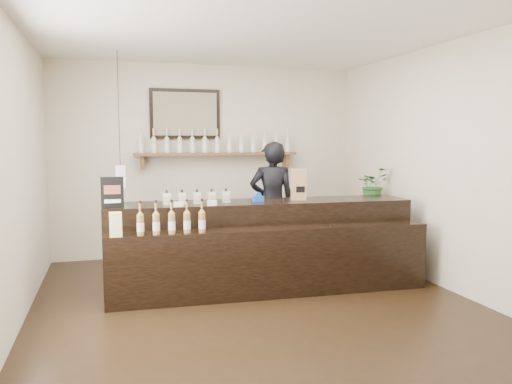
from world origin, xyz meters
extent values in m
plane|color=black|center=(0.00, 0.00, 0.00)|extent=(5.00, 5.00, 0.00)
plane|color=beige|center=(0.00, 2.50, 1.40)|extent=(4.50, 0.00, 4.50)
plane|color=beige|center=(0.00, -2.50, 1.40)|extent=(4.50, 0.00, 4.50)
plane|color=beige|center=(-2.25, 0.00, 1.40)|extent=(0.00, 5.00, 5.00)
plane|color=beige|center=(2.25, 0.00, 1.40)|extent=(0.00, 5.00, 5.00)
plane|color=white|center=(0.00, 0.00, 2.80)|extent=(5.00, 5.00, 0.00)
cube|color=brown|center=(0.10, 2.37, 1.50)|extent=(2.40, 0.25, 0.04)
cube|color=brown|center=(-0.98, 2.40, 1.38)|extent=(0.04, 0.20, 0.20)
cube|color=brown|center=(1.18, 2.40, 1.38)|extent=(0.04, 0.20, 0.20)
cube|color=black|center=(-0.35, 2.47, 2.08)|extent=(1.02, 0.04, 0.72)
cube|color=brown|center=(-0.35, 2.44, 2.08)|extent=(0.92, 0.01, 0.62)
cube|color=white|center=(-1.30, 1.60, 1.25)|extent=(0.12, 0.12, 0.28)
cylinder|color=black|center=(-1.30, 1.60, 2.09)|extent=(0.01, 0.01, 1.41)
cylinder|color=beige|center=(-1.00, 2.37, 1.62)|extent=(0.07, 0.07, 0.20)
cone|color=beige|center=(-1.00, 2.37, 1.75)|extent=(0.07, 0.07, 0.05)
cylinder|color=beige|center=(-1.00, 2.37, 1.81)|extent=(0.02, 0.02, 0.07)
cylinder|color=gold|center=(-1.00, 2.37, 1.86)|extent=(0.03, 0.03, 0.02)
cylinder|color=white|center=(-1.00, 2.37, 1.60)|extent=(0.07, 0.07, 0.09)
cylinder|color=beige|center=(-0.82, 2.37, 1.62)|extent=(0.07, 0.07, 0.20)
cone|color=beige|center=(-0.82, 2.37, 1.75)|extent=(0.07, 0.07, 0.05)
cylinder|color=beige|center=(-0.82, 2.37, 1.81)|extent=(0.02, 0.02, 0.07)
cylinder|color=gold|center=(-0.82, 2.37, 1.86)|extent=(0.03, 0.03, 0.02)
cylinder|color=white|center=(-0.82, 2.37, 1.60)|extent=(0.07, 0.07, 0.09)
cylinder|color=beige|center=(-0.63, 2.37, 1.62)|extent=(0.07, 0.07, 0.20)
cone|color=beige|center=(-0.63, 2.37, 1.75)|extent=(0.07, 0.07, 0.05)
cylinder|color=beige|center=(-0.63, 2.37, 1.81)|extent=(0.02, 0.02, 0.07)
cylinder|color=gold|center=(-0.63, 2.37, 1.86)|extent=(0.03, 0.03, 0.02)
cylinder|color=white|center=(-0.63, 2.37, 1.60)|extent=(0.07, 0.07, 0.09)
cylinder|color=beige|center=(-0.45, 2.37, 1.62)|extent=(0.07, 0.07, 0.20)
cone|color=beige|center=(-0.45, 2.37, 1.75)|extent=(0.07, 0.07, 0.05)
cylinder|color=beige|center=(-0.45, 2.37, 1.81)|extent=(0.02, 0.02, 0.07)
cylinder|color=gold|center=(-0.45, 2.37, 1.86)|extent=(0.03, 0.03, 0.02)
cylinder|color=white|center=(-0.45, 2.37, 1.60)|extent=(0.07, 0.07, 0.09)
cylinder|color=beige|center=(-0.27, 2.37, 1.62)|extent=(0.07, 0.07, 0.20)
cone|color=beige|center=(-0.27, 2.37, 1.75)|extent=(0.07, 0.07, 0.05)
cylinder|color=beige|center=(-0.27, 2.37, 1.81)|extent=(0.02, 0.02, 0.07)
cylinder|color=gold|center=(-0.27, 2.37, 1.86)|extent=(0.03, 0.03, 0.02)
cylinder|color=white|center=(-0.27, 2.37, 1.60)|extent=(0.07, 0.07, 0.09)
cylinder|color=beige|center=(-0.08, 2.37, 1.62)|extent=(0.07, 0.07, 0.20)
cone|color=beige|center=(-0.08, 2.37, 1.75)|extent=(0.07, 0.07, 0.05)
cylinder|color=beige|center=(-0.08, 2.37, 1.81)|extent=(0.02, 0.02, 0.07)
cylinder|color=gold|center=(-0.08, 2.37, 1.86)|extent=(0.03, 0.03, 0.02)
cylinder|color=white|center=(-0.08, 2.37, 1.60)|extent=(0.07, 0.07, 0.09)
cylinder|color=beige|center=(0.10, 2.37, 1.62)|extent=(0.07, 0.07, 0.20)
cone|color=beige|center=(0.10, 2.37, 1.75)|extent=(0.07, 0.07, 0.05)
cylinder|color=beige|center=(0.10, 2.37, 1.81)|extent=(0.02, 0.02, 0.07)
cylinder|color=gold|center=(0.10, 2.37, 1.86)|extent=(0.03, 0.03, 0.02)
cylinder|color=white|center=(0.10, 2.37, 1.60)|extent=(0.07, 0.07, 0.09)
cylinder|color=beige|center=(0.28, 2.37, 1.62)|extent=(0.07, 0.07, 0.20)
cone|color=beige|center=(0.28, 2.37, 1.75)|extent=(0.07, 0.07, 0.05)
cylinder|color=beige|center=(0.28, 2.37, 1.81)|extent=(0.02, 0.02, 0.07)
cylinder|color=gold|center=(0.28, 2.37, 1.86)|extent=(0.03, 0.03, 0.02)
cylinder|color=white|center=(0.28, 2.37, 1.60)|extent=(0.07, 0.07, 0.09)
cylinder|color=beige|center=(0.47, 2.37, 1.62)|extent=(0.07, 0.07, 0.20)
cone|color=beige|center=(0.47, 2.37, 1.75)|extent=(0.07, 0.07, 0.05)
cylinder|color=beige|center=(0.47, 2.37, 1.81)|extent=(0.02, 0.02, 0.07)
cylinder|color=gold|center=(0.47, 2.37, 1.86)|extent=(0.03, 0.03, 0.02)
cylinder|color=white|center=(0.47, 2.37, 1.60)|extent=(0.07, 0.07, 0.09)
cylinder|color=beige|center=(0.65, 2.37, 1.62)|extent=(0.07, 0.07, 0.20)
cone|color=beige|center=(0.65, 2.37, 1.75)|extent=(0.07, 0.07, 0.05)
cylinder|color=beige|center=(0.65, 2.37, 1.81)|extent=(0.02, 0.02, 0.07)
cylinder|color=gold|center=(0.65, 2.37, 1.86)|extent=(0.03, 0.03, 0.02)
cylinder|color=white|center=(0.65, 2.37, 1.60)|extent=(0.07, 0.07, 0.09)
cylinder|color=beige|center=(0.83, 2.37, 1.62)|extent=(0.07, 0.07, 0.20)
cone|color=beige|center=(0.83, 2.37, 1.75)|extent=(0.07, 0.07, 0.05)
cylinder|color=beige|center=(0.83, 2.37, 1.81)|extent=(0.02, 0.02, 0.07)
cylinder|color=gold|center=(0.83, 2.37, 1.86)|extent=(0.03, 0.03, 0.02)
cylinder|color=white|center=(0.83, 2.37, 1.60)|extent=(0.07, 0.07, 0.09)
cylinder|color=beige|center=(1.02, 2.37, 1.62)|extent=(0.07, 0.07, 0.20)
cone|color=beige|center=(1.02, 2.37, 1.75)|extent=(0.07, 0.07, 0.05)
cylinder|color=beige|center=(1.02, 2.37, 1.81)|extent=(0.02, 0.02, 0.07)
cylinder|color=gold|center=(1.02, 2.37, 1.86)|extent=(0.03, 0.03, 0.02)
cylinder|color=white|center=(1.02, 2.37, 1.60)|extent=(0.07, 0.07, 0.09)
cylinder|color=beige|center=(1.20, 2.37, 1.62)|extent=(0.07, 0.07, 0.20)
cone|color=beige|center=(1.20, 2.37, 1.75)|extent=(0.07, 0.07, 0.05)
cylinder|color=beige|center=(1.20, 2.37, 1.81)|extent=(0.02, 0.02, 0.07)
cylinder|color=gold|center=(1.20, 2.37, 1.86)|extent=(0.03, 0.03, 0.02)
cylinder|color=white|center=(1.20, 2.37, 1.60)|extent=(0.07, 0.07, 0.09)
cube|color=black|center=(0.26, 0.70, 0.50)|extent=(3.58, 0.81, 0.99)
cube|color=black|center=(0.26, 0.23, 0.38)|extent=(3.56, 0.49, 0.75)
cube|color=white|center=(-0.73, 0.47, 1.02)|extent=(0.10, 0.04, 0.05)
cube|color=white|center=(-0.37, 0.47, 1.02)|extent=(0.10, 0.04, 0.05)
cube|color=#D7E088|center=(-1.39, 0.23, 0.81)|extent=(0.12, 0.12, 0.12)
cube|color=#D7E088|center=(-1.39, 0.23, 0.93)|extent=(0.12, 0.12, 0.12)
cube|color=beige|center=(-0.84, 0.65, 1.06)|extent=(0.08, 0.08, 0.13)
cube|color=#CA9D9E|center=(-0.84, 0.60, 1.06)|extent=(0.07, 0.00, 0.06)
cylinder|color=black|center=(-0.84, 0.65, 1.14)|extent=(0.02, 0.02, 0.03)
cube|color=beige|center=(-0.67, 0.65, 1.06)|extent=(0.08, 0.08, 0.13)
cube|color=#CA9D9E|center=(-0.67, 0.60, 1.06)|extent=(0.07, 0.00, 0.06)
cylinder|color=black|center=(-0.67, 0.65, 1.14)|extent=(0.02, 0.02, 0.03)
cube|color=beige|center=(-0.50, 0.65, 1.06)|extent=(0.08, 0.08, 0.13)
cube|color=#CA9D9E|center=(-0.50, 0.60, 1.06)|extent=(0.07, 0.00, 0.06)
cylinder|color=black|center=(-0.50, 0.65, 1.14)|extent=(0.02, 0.02, 0.03)
cube|color=beige|center=(-0.33, 0.65, 1.06)|extent=(0.08, 0.08, 0.13)
cube|color=#CA9D9E|center=(-0.33, 0.60, 1.06)|extent=(0.07, 0.00, 0.06)
cylinder|color=black|center=(-0.33, 0.65, 1.14)|extent=(0.02, 0.02, 0.03)
cube|color=beige|center=(-0.17, 0.65, 1.06)|extent=(0.08, 0.08, 0.13)
cube|color=#CA9D9E|center=(-0.17, 0.60, 1.06)|extent=(0.07, 0.00, 0.06)
cylinder|color=black|center=(-0.17, 0.65, 1.14)|extent=(0.02, 0.02, 0.03)
cylinder|color=olive|center=(-1.15, 0.23, 0.85)|extent=(0.07, 0.07, 0.20)
cone|color=olive|center=(-1.15, 0.23, 0.98)|extent=(0.07, 0.07, 0.05)
cylinder|color=olive|center=(-1.15, 0.23, 1.04)|extent=(0.02, 0.02, 0.07)
cylinder|color=black|center=(-1.15, 0.23, 1.09)|extent=(0.03, 0.03, 0.02)
cylinder|color=white|center=(-1.15, 0.23, 0.83)|extent=(0.07, 0.07, 0.09)
cylinder|color=olive|center=(-0.99, 0.23, 0.85)|extent=(0.07, 0.07, 0.20)
cone|color=olive|center=(-0.99, 0.23, 0.98)|extent=(0.07, 0.07, 0.05)
cylinder|color=olive|center=(-0.99, 0.23, 1.04)|extent=(0.02, 0.02, 0.07)
cylinder|color=black|center=(-0.99, 0.23, 1.09)|extent=(0.03, 0.03, 0.02)
cylinder|color=white|center=(-0.99, 0.23, 0.83)|extent=(0.07, 0.07, 0.09)
cylinder|color=olive|center=(-0.84, 0.23, 0.85)|extent=(0.07, 0.07, 0.20)
cone|color=olive|center=(-0.84, 0.23, 0.98)|extent=(0.07, 0.07, 0.05)
cylinder|color=olive|center=(-0.84, 0.23, 1.04)|extent=(0.02, 0.02, 0.07)
cylinder|color=black|center=(-0.84, 0.23, 1.09)|extent=(0.03, 0.03, 0.02)
cylinder|color=white|center=(-0.84, 0.23, 0.83)|extent=(0.07, 0.07, 0.09)
cylinder|color=olive|center=(-0.68, 0.23, 0.85)|extent=(0.07, 0.07, 0.20)
cone|color=olive|center=(-0.68, 0.23, 0.98)|extent=(0.07, 0.07, 0.05)
cylinder|color=olive|center=(-0.68, 0.23, 1.04)|extent=(0.02, 0.02, 0.07)
cylinder|color=black|center=(-0.68, 0.23, 1.09)|extent=(0.03, 0.03, 0.02)
cylinder|color=white|center=(-0.68, 0.23, 0.83)|extent=(0.07, 0.07, 0.09)
cylinder|color=olive|center=(-0.52, 0.23, 0.85)|extent=(0.07, 0.07, 0.20)
cone|color=olive|center=(-0.52, 0.23, 0.98)|extent=(0.07, 0.07, 0.05)
cylinder|color=olive|center=(-0.52, 0.23, 1.04)|extent=(0.02, 0.02, 0.07)
cylinder|color=black|center=(-0.52, 0.23, 1.09)|extent=(0.03, 0.03, 0.02)
cylinder|color=white|center=(-0.52, 0.23, 0.83)|extent=(0.07, 0.07, 0.09)
cube|color=black|center=(-1.41, 0.60, 1.16)|extent=(0.23, 0.02, 0.33)
cube|color=brown|center=(-1.41, 0.59, 1.18)|extent=(0.17, 0.00, 0.09)
cube|color=white|center=(-1.41, 0.59, 1.06)|extent=(0.17, 0.00, 0.04)
cube|color=#8C6444|center=(0.73, 0.69, 1.18)|extent=(0.19, 0.16, 0.37)
cube|color=black|center=(0.73, 0.63, 1.12)|extent=(0.10, 0.02, 0.07)
cube|color=#1951B1|center=(0.22, 0.67, 1.02)|extent=(0.14, 0.08, 0.06)
cylinder|color=#1951B1|center=(0.22, 0.67, 1.07)|extent=(0.08, 0.05, 0.07)
cube|color=brown|center=(2.00, 1.18, 0.43)|extent=(0.53, 0.66, 0.87)
imported|color=#2B692A|center=(2.00, 1.18, 1.10)|extent=(0.52, 0.48, 0.47)
imported|color=black|center=(0.68, 1.55, 0.95)|extent=(0.76, 0.57, 1.90)
camera|label=1|loc=(-1.43, -4.84, 1.71)|focal=35.00mm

